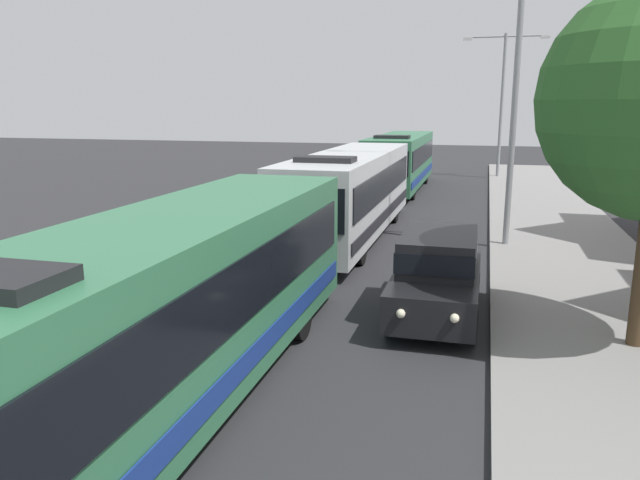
{
  "coord_description": "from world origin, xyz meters",
  "views": [
    {
      "loc": [
        3.3,
        5.19,
        4.72
      ],
      "look_at": [
        -0.29,
        18.52,
        1.66
      ],
      "focal_mm": 34.36,
      "sensor_mm": 36.0,
      "label": 1
    }
  ],
  "objects_px": {
    "white_suv": "(438,272)",
    "streetlamp_far": "(503,92)",
    "bus_lead": "(168,306)",
    "bus_middle": "(401,160)",
    "streetlamp_mid": "(516,82)",
    "bus_second_in_line": "(351,191)"
  },
  "relations": [
    {
      "from": "bus_second_in_line",
      "to": "streetlamp_far",
      "type": "bearing_deg",
      "value": 75.19
    },
    {
      "from": "white_suv",
      "to": "streetlamp_far",
      "type": "height_order",
      "value": "streetlamp_far"
    },
    {
      "from": "bus_lead",
      "to": "bus_second_in_line",
      "type": "distance_m",
      "value": 13.18
    },
    {
      "from": "bus_lead",
      "to": "bus_second_in_line",
      "type": "bearing_deg",
      "value": 90.0
    },
    {
      "from": "white_suv",
      "to": "streetlamp_far",
      "type": "bearing_deg",
      "value": 86.54
    },
    {
      "from": "streetlamp_far",
      "to": "streetlamp_mid",
      "type": "bearing_deg",
      "value": -90.0
    },
    {
      "from": "white_suv",
      "to": "streetlamp_mid",
      "type": "relative_size",
      "value": 0.54
    },
    {
      "from": "bus_lead",
      "to": "streetlamp_mid",
      "type": "bearing_deg",
      "value": 67.35
    },
    {
      "from": "bus_middle",
      "to": "white_suv",
      "type": "relative_size",
      "value": 2.46
    },
    {
      "from": "bus_lead",
      "to": "bus_middle",
      "type": "height_order",
      "value": "same"
    },
    {
      "from": "bus_lead",
      "to": "bus_middle",
      "type": "relative_size",
      "value": 1.04
    },
    {
      "from": "bus_lead",
      "to": "white_suv",
      "type": "xyz_separation_m",
      "value": [
        3.7,
        5.48,
        -0.66
      ]
    },
    {
      "from": "streetlamp_far",
      "to": "bus_second_in_line",
      "type": "bearing_deg",
      "value": -104.81
    },
    {
      "from": "bus_lead",
      "to": "bus_second_in_line",
      "type": "xyz_separation_m",
      "value": [
        0.0,
        13.18,
        0.0
      ]
    },
    {
      "from": "bus_lead",
      "to": "streetlamp_far",
      "type": "relative_size",
      "value": 1.34
    },
    {
      "from": "bus_second_in_line",
      "to": "streetlamp_mid",
      "type": "height_order",
      "value": "streetlamp_mid"
    },
    {
      "from": "bus_second_in_line",
      "to": "streetlamp_far",
      "type": "distance_m",
      "value": 21.46
    },
    {
      "from": "bus_lead",
      "to": "streetlamp_far",
      "type": "distance_m",
      "value": 34.24
    },
    {
      "from": "streetlamp_mid",
      "to": "streetlamp_far",
      "type": "xyz_separation_m",
      "value": [
        0.0,
        20.66,
        0.08
      ]
    },
    {
      "from": "bus_lead",
      "to": "streetlamp_mid",
      "type": "height_order",
      "value": "streetlamp_mid"
    },
    {
      "from": "white_suv",
      "to": "streetlamp_mid",
      "type": "bearing_deg",
      "value": 77.16
    },
    {
      "from": "white_suv",
      "to": "streetlamp_mid",
      "type": "xyz_separation_m",
      "value": [
        1.7,
        7.46,
        4.4
      ]
    }
  ]
}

